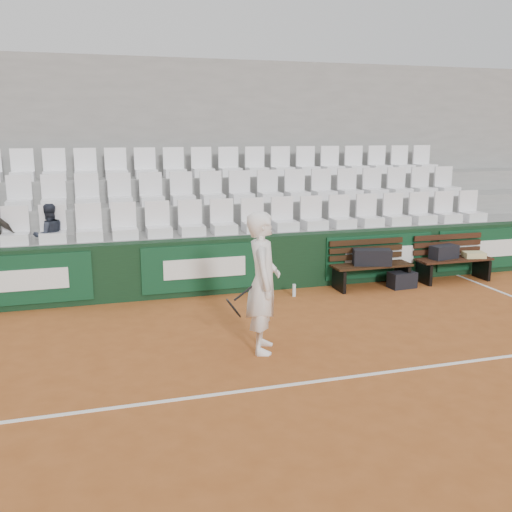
{
  "coord_description": "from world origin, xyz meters",
  "views": [
    {
      "loc": [
        -2.07,
        -5.73,
        2.87
      ],
      "look_at": [
        0.32,
        2.4,
        1.0
      ],
      "focal_mm": 40.0,
      "sensor_mm": 36.0,
      "label": 1
    }
  ],
  "objects_px": {
    "sports_bag_right": "(444,252)",
    "tennis_player": "(263,283)",
    "water_bottle_far": "(409,281)",
    "sports_bag_ground": "(402,280)",
    "spectator_c": "(48,210)",
    "sports_bag_left": "(372,257)",
    "bench_right": "(453,270)",
    "bench_left": "(371,276)",
    "water_bottle_near": "(294,290)"
  },
  "relations": [
    {
      "from": "sports_bag_left",
      "to": "sports_bag_right",
      "type": "relative_size",
      "value": 1.23
    },
    {
      "from": "sports_bag_left",
      "to": "bench_right",
      "type": "bearing_deg",
      "value": 1.59
    },
    {
      "from": "bench_right",
      "to": "bench_left",
      "type": "bearing_deg",
      "value": -179.64
    },
    {
      "from": "sports_bag_right",
      "to": "water_bottle_far",
      "type": "distance_m",
      "value": 1.01
    },
    {
      "from": "sports_bag_ground",
      "to": "spectator_c",
      "type": "xyz_separation_m",
      "value": [
        -6.2,
        1.15,
        1.4
      ]
    },
    {
      "from": "sports_bag_ground",
      "to": "water_bottle_near",
      "type": "bearing_deg",
      "value": 179.23
    },
    {
      "from": "spectator_c",
      "to": "tennis_player",
      "type": "bearing_deg",
      "value": 112.43
    },
    {
      "from": "sports_bag_right",
      "to": "spectator_c",
      "type": "height_order",
      "value": "spectator_c"
    },
    {
      "from": "bench_right",
      "to": "spectator_c",
      "type": "xyz_separation_m",
      "value": [
        -7.41,
        0.99,
        1.33
      ]
    },
    {
      "from": "sports_bag_right",
      "to": "tennis_player",
      "type": "height_order",
      "value": "tennis_player"
    },
    {
      "from": "bench_right",
      "to": "tennis_player",
      "type": "distance_m",
      "value": 5.24
    },
    {
      "from": "water_bottle_near",
      "to": "sports_bag_right",
      "type": "bearing_deg",
      "value": 3.2
    },
    {
      "from": "sports_bag_right",
      "to": "water_bottle_near",
      "type": "xyz_separation_m",
      "value": [
        -3.13,
        -0.18,
        -0.47
      ]
    },
    {
      "from": "bench_right",
      "to": "water_bottle_near",
      "type": "distance_m",
      "value": 3.35
    },
    {
      "from": "spectator_c",
      "to": "water_bottle_far",
      "type": "bearing_deg",
      "value": 152.23
    },
    {
      "from": "sports_bag_left",
      "to": "water_bottle_near",
      "type": "distance_m",
      "value": 1.62
    },
    {
      "from": "bench_right",
      "to": "tennis_player",
      "type": "relative_size",
      "value": 0.8
    },
    {
      "from": "bench_left",
      "to": "spectator_c",
      "type": "height_order",
      "value": "spectator_c"
    },
    {
      "from": "sports_bag_left",
      "to": "water_bottle_near",
      "type": "bearing_deg",
      "value": -176.84
    },
    {
      "from": "spectator_c",
      "to": "bench_left",
      "type": "bearing_deg",
      "value": 152.68
    },
    {
      "from": "water_bottle_far",
      "to": "water_bottle_near",
      "type": "bearing_deg",
      "value": 178.69
    },
    {
      "from": "bench_right",
      "to": "sports_bag_left",
      "type": "xyz_separation_m",
      "value": [
        -1.79,
        -0.05,
        0.37
      ]
    },
    {
      "from": "bench_left",
      "to": "sports_bag_ground",
      "type": "height_order",
      "value": "bench_left"
    },
    {
      "from": "sports_bag_left",
      "to": "sports_bag_ground",
      "type": "relative_size",
      "value": 1.39
    },
    {
      "from": "water_bottle_near",
      "to": "spectator_c",
      "type": "relative_size",
      "value": 0.2
    },
    {
      "from": "sports_bag_ground",
      "to": "water_bottle_far",
      "type": "height_order",
      "value": "sports_bag_ground"
    },
    {
      "from": "bench_right",
      "to": "sports_bag_right",
      "type": "bearing_deg",
      "value": 169.16
    },
    {
      "from": "bench_left",
      "to": "sports_bag_left",
      "type": "bearing_deg",
      "value": -118.39
    },
    {
      "from": "sports_bag_right",
      "to": "tennis_player",
      "type": "xyz_separation_m",
      "value": [
        -4.4,
        -2.42,
        0.35
      ]
    },
    {
      "from": "sports_bag_left",
      "to": "tennis_player",
      "type": "height_order",
      "value": "tennis_player"
    },
    {
      "from": "bench_right",
      "to": "water_bottle_far",
      "type": "bearing_deg",
      "value": -170.12
    },
    {
      "from": "water_bottle_far",
      "to": "sports_bag_right",
      "type": "bearing_deg",
      "value": 14.74
    },
    {
      "from": "bench_left",
      "to": "bench_right",
      "type": "height_order",
      "value": "same"
    },
    {
      "from": "sports_bag_ground",
      "to": "tennis_player",
      "type": "xyz_separation_m",
      "value": [
        -3.4,
        -2.22,
        0.78
      ]
    },
    {
      "from": "sports_bag_ground",
      "to": "tennis_player",
      "type": "relative_size",
      "value": 0.26
    },
    {
      "from": "sports_bag_left",
      "to": "water_bottle_far",
      "type": "xyz_separation_m",
      "value": [
        0.72,
        -0.14,
        -0.48
      ]
    },
    {
      "from": "bench_right",
      "to": "sports_bag_left",
      "type": "relative_size",
      "value": 2.2
    },
    {
      "from": "water_bottle_far",
      "to": "bench_right",
      "type": "bearing_deg",
      "value": 9.88
    },
    {
      "from": "sports_bag_left",
      "to": "sports_bag_right",
      "type": "distance_m",
      "value": 1.59
    },
    {
      "from": "water_bottle_near",
      "to": "bench_right",
      "type": "bearing_deg",
      "value": 2.31
    },
    {
      "from": "water_bottle_near",
      "to": "sports_bag_left",
      "type": "bearing_deg",
      "value": 3.16
    },
    {
      "from": "sports_bag_ground",
      "to": "water_bottle_near",
      "type": "height_order",
      "value": "sports_bag_ground"
    },
    {
      "from": "bench_right",
      "to": "sports_bag_right",
      "type": "xyz_separation_m",
      "value": [
        -0.21,
        0.04,
        0.35
      ]
    },
    {
      "from": "sports_bag_right",
      "to": "water_bottle_far",
      "type": "bearing_deg",
      "value": -165.26
    },
    {
      "from": "bench_right",
      "to": "tennis_player",
      "type": "height_order",
      "value": "tennis_player"
    },
    {
      "from": "sports_bag_ground",
      "to": "spectator_c",
      "type": "distance_m",
      "value": 6.46
    },
    {
      "from": "sports_bag_left",
      "to": "sports_bag_right",
      "type": "height_order",
      "value": "sports_bag_left"
    },
    {
      "from": "bench_right",
      "to": "sports_bag_ground",
      "type": "bearing_deg",
      "value": -172.32
    },
    {
      "from": "water_bottle_near",
      "to": "spectator_c",
      "type": "height_order",
      "value": "spectator_c"
    },
    {
      "from": "sports_bag_right",
      "to": "spectator_c",
      "type": "distance_m",
      "value": 7.33
    }
  ]
}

